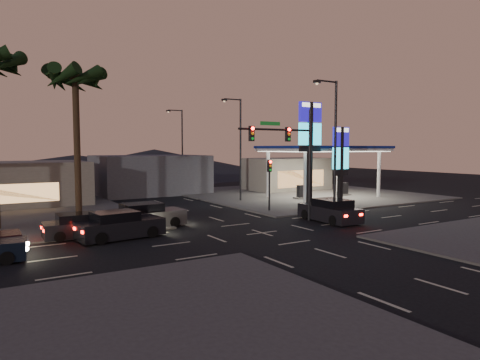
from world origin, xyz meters
TOP-DOWN VIEW (x-y plane):
  - ground at (0.00, 0.00)m, footprint 140.00×140.00m
  - corner_lot_ne at (16.00, 16.00)m, footprint 24.00×24.00m
  - gas_station at (16.00, 12.00)m, footprint 12.20×8.20m
  - convenience_store at (18.00, 21.00)m, footprint 10.00×6.00m
  - pylon_sign_tall at (8.50, 5.50)m, footprint 2.20×0.35m
  - pylon_sign_short at (11.00, 4.50)m, footprint 1.60×0.35m
  - traffic_signal_mast at (3.76, 1.99)m, footprint 6.10×0.39m
  - pedestal_signal at (5.50, 6.98)m, footprint 0.32×0.39m
  - streetlight_near at (6.79, 1.00)m, footprint 2.14×0.25m
  - streetlight_mid at (6.79, 14.00)m, footprint 2.14×0.25m
  - streetlight_far at (6.79, 28.00)m, footprint 2.14×0.25m
  - palm_a at (-9.00, 9.50)m, footprint 4.41×4.41m
  - building_far_mid at (2.00, 26.00)m, footprint 12.00×9.00m
  - hill_right at (15.00, 60.00)m, footprint 50.00×50.00m
  - hill_center at (0.00, 60.00)m, footprint 60.00×60.00m
  - car_lane_a_front at (-8.01, 2.94)m, footprint 5.11×2.59m
  - car_lane_b_front at (-5.58, 5.45)m, footprint 5.14×2.34m
  - car_lane_b_mid at (-9.84, 4.53)m, footprint 4.43×1.91m
  - suv_station at (6.50, 0.88)m, footprint 2.36×5.02m

SIDE VIEW (x-z plane):
  - ground at x=0.00m, z-range 0.00..0.00m
  - corner_lot_ne at x=16.00m, z-range 0.00..0.12m
  - car_lane_b_mid at x=-9.84m, z-range -0.05..1.38m
  - car_lane_a_front at x=-8.01m, z-range -0.06..1.55m
  - suv_station at x=6.50m, z-range -0.06..1.58m
  - car_lane_b_front at x=-5.58m, z-range -0.06..1.59m
  - convenience_store at x=18.00m, z-range 0.00..4.00m
  - hill_center at x=0.00m, z-range 0.00..4.00m
  - building_far_mid at x=2.00m, z-range 0.00..4.40m
  - hill_right at x=15.00m, z-range 0.00..5.00m
  - pedestal_signal at x=5.50m, z-range 0.77..5.07m
  - pylon_sign_short at x=11.00m, z-range 1.16..8.16m
  - gas_station at x=16.00m, z-range 2.34..7.82m
  - traffic_signal_mast at x=3.76m, z-range 1.23..9.23m
  - streetlight_near at x=6.79m, z-range 0.72..10.72m
  - streetlight_mid at x=6.79m, z-range 0.72..10.72m
  - streetlight_far at x=6.79m, z-range 0.72..10.72m
  - pylon_sign_tall at x=8.50m, z-range 1.89..10.89m
  - palm_a at x=-9.00m, z-range 4.00..14.86m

